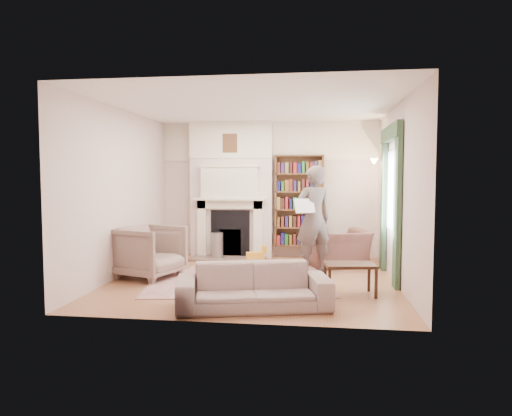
# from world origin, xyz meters

# --- Properties ---
(floor) EXTENTS (4.50, 4.50, 0.00)m
(floor) POSITION_xyz_m (0.00, 0.00, 0.00)
(floor) COLOR #925A3A
(floor) RESTS_ON ground
(ceiling) EXTENTS (4.50, 4.50, 0.00)m
(ceiling) POSITION_xyz_m (0.00, 0.00, 2.80)
(ceiling) COLOR white
(ceiling) RESTS_ON wall_back
(wall_back) EXTENTS (4.50, 0.00, 4.50)m
(wall_back) POSITION_xyz_m (0.00, 2.25, 1.40)
(wall_back) COLOR beige
(wall_back) RESTS_ON floor
(wall_front) EXTENTS (4.50, 0.00, 4.50)m
(wall_front) POSITION_xyz_m (0.00, -2.25, 1.40)
(wall_front) COLOR beige
(wall_front) RESTS_ON floor
(wall_left) EXTENTS (0.00, 4.50, 4.50)m
(wall_left) POSITION_xyz_m (-2.25, 0.00, 1.40)
(wall_left) COLOR beige
(wall_left) RESTS_ON floor
(wall_right) EXTENTS (0.00, 4.50, 4.50)m
(wall_right) POSITION_xyz_m (2.25, 0.00, 1.40)
(wall_right) COLOR beige
(wall_right) RESTS_ON floor
(fireplace) EXTENTS (1.70, 0.58, 2.80)m
(fireplace) POSITION_xyz_m (-0.75, 2.05, 1.39)
(fireplace) COLOR beige
(fireplace) RESTS_ON floor
(bookcase) EXTENTS (1.00, 0.24, 1.85)m
(bookcase) POSITION_xyz_m (0.65, 2.12, 1.18)
(bookcase) COLOR brown
(bookcase) RESTS_ON floor
(window) EXTENTS (0.02, 0.90, 1.30)m
(window) POSITION_xyz_m (2.23, 0.40, 1.45)
(window) COLOR silver
(window) RESTS_ON wall_right
(curtain_left) EXTENTS (0.07, 0.32, 2.40)m
(curtain_left) POSITION_xyz_m (2.20, -0.30, 1.20)
(curtain_left) COLOR #2B442E
(curtain_left) RESTS_ON floor
(curtain_right) EXTENTS (0.07, 0.32, 2.40)m
(curtain_right) POSITION_xyz_m (2.20, 1.10, 1.20)
(curtain_right) COLOR #2B442E
(curtain_right) RESTS_ON floor
(pelmet) EXTENTS (0.09, 1.70, 0.24)m
(pelmet) POSITION_xyz_m (2.19, 0.40, 2.38)
(pelmet) COLOR #2B442E
(pelmet) RESTS_ON wall_right
(wall_sconce) EXTENTS (0.20, 0.24, 0.24)m
(wall_sconce) POSITION_xyz_m (2.03, 1.50, 1.90)
(wall_sconce) COLOR gold
(wall_sconce) RESTS_ON wall_right
(rug) EXTENTS (3.10, 2.55, 0.01)m
(rug) POSITION_xyz_m (-0.20, -0.18, 0.01)
(rug) COLOR #BAAA8C
(rug) RESTS_ON floor
(armchair_reading) EXTENTS (1.27, 1.19, 0.68)m
(armchair_reading) POSITION_xyz_m (1.40, 1.28, 0.34)
(armchair_reading) COLOR #4B3228
(armchair_reading) RESTS_ON floor
(armchair_left) EXTENTS (1.19, 1.18, 0.86)m
(armchair_left) POSITION_xyz_m (-1.74, -0.10, 0.43)
(armchair_left) COLOR gray
(armchair_left) RESTS_ON floor
(sofa) EXTENTS (2.05, 1.17, 0.56)m
(sofa) POSITION_xyz_m (0.22, -1.63, 0.28)
(sofa) COLOR #B6A896
(sofa) RESTS_ON floor
(man_reading) EXTENTS (0.81, 0.72, 1.86)m
(man_reading) POSITION_xyz_m (0.95, 0.68, 0.93)
(man_reading) COLOR #534843
(man_reading) RESTS_ON floor
(newspaper) EXTENTS (0.37, 0.27, 0.25)m
(newspaper) POSITION_xyz_m (0.80, 0.48, 1.18)
(newspaper) COLOR white
(newspaper) RESTS_ON man_reading
(coffee_table) EXTENTS (0.76, 0.54, 0.45)m
(coffee_table) POSITION_xyz_m (1.48, -0.80, 0.23)
(coffee_table) COLOR #351E12
(coffee_table) RESTS_ON floor
(paraffin_heater) EXTENTS (0.31, 0.31, 0.55)m
(paraffin_heater) POSITION_xyz_m (-0.97, 1.60, 0.28)
(paraffin_heater) COLOR #93969A
(paraffin_heater) RESTS_ON floor
(rocking_horse) EXTENTS (0.52, 0.32, 0.43)m
(rocking_horse) POSITION_xyz_m (-0.08, 0.73, 0.22)
(rocking_horse) COLOR gold
(rocking_horse) RESTS_ON rug
(board_game) EXTENTS (0.34, 0.34, 0.03)m
(board_game) POSITION_xyz_m (-0.40, -0.51, 0.03)
(board_game) COLOR #D5D74C
(board_game) RESTS_ON rug
(game_box_lid) EXTENTS (0.35, 0.27, 0.05)m
(game_box_lid) POSITION_xyz_m (-0.76, -0.29, 0.04)
(game_box_lid) COLOR #AB2F13
(game_box_lid) RESTS_ON rug
(comic_annuals) EXTENTS (0.38, 0.47, 0.02)m
(comic_annuals) POSITION_xyz_m (0.37, -0.44, 0.02)
(comic_annuals) COLOR red
(comic_annuals) RESTS_ON rug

